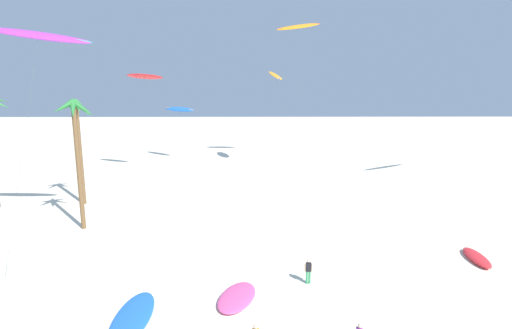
% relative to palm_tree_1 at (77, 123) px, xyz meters
% --- Properties ---
extents(palm_tree_1, '(3.57, 3.74, 10.65)m').
position_rel_palm_tree_1_xyz_m(palm_tree_1, '(0.00, 0.00, 0.00)').
color(palm_tree_1, brown).
rests_on(palm_tree_1, ground).
extents(palm_tree_2, '(3.51, 3.52, 10.90)m').
position_rel_palm_tree_1_xyz_m(palm_tree_2, '(2.91, -7.25, 0.46)').
color(palm_tree_2, brown).
rests_on(palm_tree_2, ground).
extents(flying_kite_0, '(7.86, 8.70, 16.50)m').
position_rel_palm_tree_1_xyz_m(flying_kite_0, '(1.43, -8.63, 7.28)').
color(flying_kite_0, purple).
rests_on(flying_kite_0, ground).
extents(flying_kite_1, '(5.91, 7.26, 8.74)m').
position_rel_palm_tree_1_xyz_m(flying_kite_1, '(5.82, 24.48, -0.08)').
color(flying_kite_1, blue).
rests_on(flying_kite_1, ground).
extents(flying_kite_4, '(4.86, 11.34, 14.29)m').
position_rel_palm_tree_1_xyz_m(flying_kite_4, '(20.71, 18.98, 5.04)').
color(flying_kite_4, orange).
rests_on(flying_kite_4, ground).
extents(flying_kite_6, '(6.50, 7.96, 21.31)m').
position_rel_palm_tree_1_xyz_m(flying_kite_6, '(24.17, 22.14, 12.18)').
color(flying_kite_6, orange).
rests_on(flying_kite_6, ground).
extents(flying_kite_7, '(6.66, 4.76, 13.71)m').
position_rel_palm_tree_1_xyz_m(flying_kite_7, '(3.25, 13.94, 4.81)').
color(flying_kite_7, red).
rests_on(flying_kite_7, ground).
extents(grounded_kite_0, '(2.87, 4.00, 0.33)m').
position_rel_palm_tree_1_xyz_m(grounded_kite_0, '(16.38, -19.01, -8.13)').
color(grounded_kite_0, '#EA5193').
rests_on(grounded_kite_0, ground).
extents(grounded_kite_1, '(1.91, 5.12, 0.26)m').
position_rel_palm_tree_1_xyz_m(grounded_kite_1, '(11.04, -20.90, -8.17)').
color(grounded_kite_1, blue).
rests_on(grounded_kite_1, ground).
extents(grounded_kite_3, '(1.45, 3.54, 0.40)m').
position_rel_palm_tree_1_xyz_m(grounded_kite_3, '(32.88, -13.98, -8.10)').
color(grounded_kite_3, red).
rests_on(grounded_kite_3, ground).
extents(person_foreground_walker, '(0.51, 0.21, 1.60)m').
position_rel_palm_tree_1_xyz_m(person_foreground_walker, '(20.69, -17.15, -7.43)').
color(person_foreground_walker, '#338E56').
rests_on(person_foreground_walker, ground).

